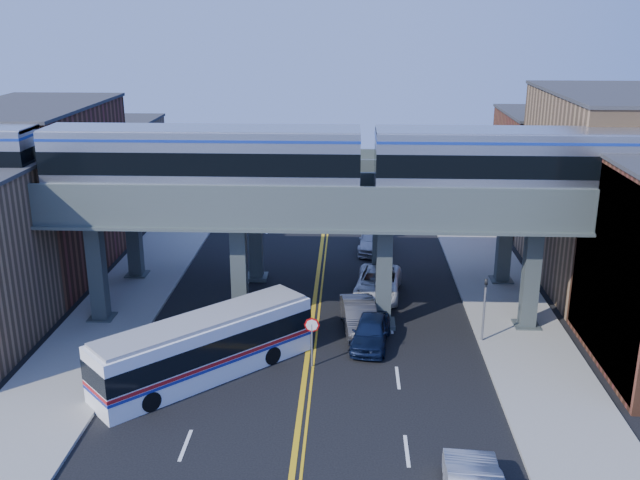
# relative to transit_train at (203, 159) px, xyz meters

# --- Properties ---
(ground) EXTENTS (120.00, 120.00, 0.00)m
(ground) POSITION_rel_transit_train_xyz_m (5.69, -8.00, -9.43)
(ground) COLOR black
(ground) RESTS_ON ground
(sidewalk_west) EXTENTS (5.00, 70.00, 0.16)m
(sidewalk_west) POSITION_rel_transit_train_xyz_m (-5.81, 2.00, -9.35)
(sidewalk_west) COLOR gray
(sidewalk_west) RESTS_ON ground
(sidewalk_east) EXTENTS (5.00, 70.00, 0.16)m
(sidewalk_east) POSITION_rel_transit_train_xyz_m (17.19, 2.00, -9.35)
(sidewalk_east) COLOR gray
(sidewalk_east) RESTS_ON ground
(building_west_b) EXTENTS (8.00, 14.00, 11.00)m
(building_west_b) POSITION_rel_transit_train_xyz_m (-12.81, 8.00, -3.93)
(building_west_b) COLOR brown
(building_west_b) RESTS_ON ground
(building_west_c) EXTENTS (8.00, 10.00, 8.00)m
(building_west_c) POSITION_rel_transit_train_xyz_m (-12.81, 21.00, -5.43)
(building_west_c) COLOR #8D6B49
(building_west_c) RESTS_ON ground
(building_east_b) EXTENTS (8.00, 14.00, 12.00)m
(building_east_b) POSITION_rel_transit_train_xyz_m (24.19, 8.00, -3.43)
(building_east_b) COLOR #8D6B49
(building_east_b) RESTS_ON ground
(building_east_c) EXTENTS (8.00, 10.00, 9.00)m
(building_east_c) POSITION_rel_transit_train_xyz_m (24.19, 21.00, -4.93)
(building_east_c) COLOR brown
(building_east_c) RESTS_ON ground
(mural_panel) EXTENTS (0.10, 9.50, 9.50)m
(mural_panel) POSITION_rel_transit_train_xyz_m (20.24, -4.00, -4.68)
(mural_panel) COLOR teal
(mural_panel) RESTS_ON ground
(elevated_viaduct_near) EXTENTS (52.00, 3.60, 7.40)m
(elevated_viaduct_near) POSITION_rel_transit_train_xyz_m (5.69, 0.00, -2.96)
(elevated_viaduct_near) COLOR #424C4B
(elevated_viaduct_near) RESTS_ON ground
(elevated_viaduct_far) EXTENTS (52.00, 3.60, 7.40)m
(elevated_viaduct_far) POSITION_rel_transit_train_xyz_m (5.69, 7.00, -2.96)
(elevated_viaduct_far) COLOR #424C4B
(elevated_viaduct_far) RESTS_ON ground
(transit_train) EXTENTS (51.24, 3.22, 3.75)m
(transit_train) POSITION_rel_transit_train_xyz_m (0.00, 0.00, 0.00)
(transit_train) COLOR black
(transit_train) RESTS_ON elevated_viaduct_near
(stop_sign) EXTENTS (0.76, 0.09, 2.63)m
(stop_sign) POSITION_rel_transit_train_xyz_m (5.99, -5.00, -7.67)
(stop_sign) COLOR slate
(stop_sign) RESTS_ON ground
(traffic_signal) EXTENTS (0.15, 0.18, 4.10)m
(traffic_signal) POSITION_rel_transit_train_xyz_m (14.89, -2.00, -7.13)
(traffic_signal) COLOR slate
(traffic_signal) RESTS_ON ground
(transit_bus) EXTENTS (9.87, 9.53, 2.89)m
(transit_bus) POSITION_rel_transit_train_xyz_m (0.91, -6.15, -7.94)
(transit_bus) COLOR white
(transit_bus) RESTS_ON ground
(car_lane_a) EXTENTS (2.45, 4.78, 1.56)m
(car_lane_a) POSITION_rel_transit_train_xyz_m (8.96, -2.44, -8.65)
(car_lane_a) COLOR black
(car_lane_a) RESTS_ON ground
(car_lane_b) EXTENTS (2.31, 5.17, 1.65)m
(car_lane_b) POSITION_rel_transit_train_xyz_m (8.38, -0.65, -8.60)
(car_lane_b) COLOR #2E2E31
(car_lane_b) RESTS_ON ground
(car_lane_c) EXTENTS (3.31, 6.06, 1.61)m
(car_lane_c) POSITION_rel_transit_train_xyz_m (9.57, 4.45, -8.62)
(car_lane_c) COLOR silver
(car_lane_c) RESTS_ON ground
(car_lane_d) EXTENTS (2.57, 5.33, 1.50)m
(car_lane_d) POSITION_rel_transit_train_xyz_m (9.57, 13.32, -8.68)
(car_lane_d) COLOR silver
(car_lane_d) RESTS_ON ground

